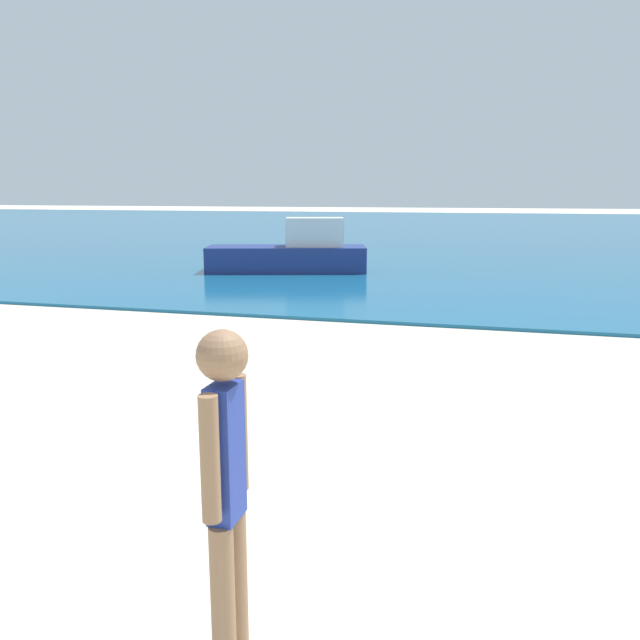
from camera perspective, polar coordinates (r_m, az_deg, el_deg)
water at (r=40.36m, az=12.50°, el=8.07°), size 160.00×60.00×0.06m
person_standing at (r=2.81m, az=-8.41°, el=-14.89°), size 0.21×0.37×1.61m
boat_near at (r=17.23m, az=-2.47°, el=6.03°), size 4.45×2.44×1.44m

